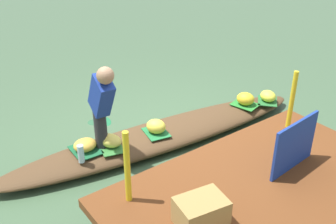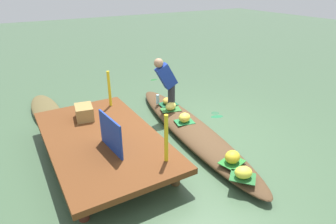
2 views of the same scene
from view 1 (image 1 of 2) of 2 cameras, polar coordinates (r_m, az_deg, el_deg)
name	(u,v)px [view 1 (image 1 of 2)]	position (r m, az deg, el deg)	size (l,w,h in m)	color
canal_water	(162,142)	(5.61, -0.84, -4.36)	(40.00, 40.00, 0.00)	#3E5B3D
dock_platform	(259,189)	(4.27, 12.98, -10.80)	(3.20, 1.80, 0.43)	brown
vendor_boat	(162,135)	(5.55, -0.85, -3.37)	(4.69, 0.76, 0.23)	#4F3720
leaf_mat_0	(267,101)	(6.43, 14.14, 1.57)	(0.37, 0.29, 0.01)	#266830
banana_bunch_0	(268,96)	(6.39, 14.23, 2.25)	(0.27, 0.23, 0.17)	yellow
leaf_mat_1	(245,104)	(6.23, 11.04, 1.07)	(0.38, 0.30, 0.01)	#277C2D
banana_bunch_1	(246,99)	(6.19, 11.12, 1.88)	(0.27, 0.23, 0.20)	gold
leaf_mat_2	(156,132)	(5.38, -1.72, -2.96)	(0.38, 0.29, 0.01)	#21733A
banana_bunch_2	(156,126)	(5.33, -1.73, -2.08)	(0.27, 0.23, 0.19)	yellow
leaf_mat_3	(111,146)	(5.15, -8.28, -4.88)	(0.44, 0.27, 0.01)	#317132
banana_bunch_3	(110,141)	(5.10, -8.34, -4.09)	(0.31, 0.21, 0.17)	#E6CF54
leaf_mat_4	(86,150)	(5.12, -11.81, -5.38)	(0.41, 0.33, 0.01)	#175732
banana_bunch_4	(85,145)	(5.08, -11.90, -4.67)	(0.29, 0.25, 0.15)	gold
vendor_person	(102,102)	(4.73, -9.54, 1.38)	(0.23, 0.53, 1.19)	#28282D
water_bottle	(81,154)	(4.86, -12.46, -5.90)	(0.08, 0.08, 0.23)	silver
market_banner	(295,145)	(4.41, 17.81, -4.59)	(0.74, 0.03, 0.58)	navy
railing_post_west	(292,100)	(5.17, 17.45, 1.67)	(0.06, 0.06, 0.77)	yellow
railing_post_east	(127,167)	(3.73, -5.91, -7.95)	(0.06, 0.06, 0.77)	yellow
produce_crate	(201,212)	(3.63, 4.79, -14.16)	(0.44, 0.32, 0.26)	#9E7C43
drifting_plant_0	(106,121)	(6.20, -8.93, -1.30)	(0.30, 0.15, 0.01)	#1B6539
drifting_plant_1	(94,122)	(6.20, -10.66, -1.43)	(0.19, 0.19, 0.01)	#275636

